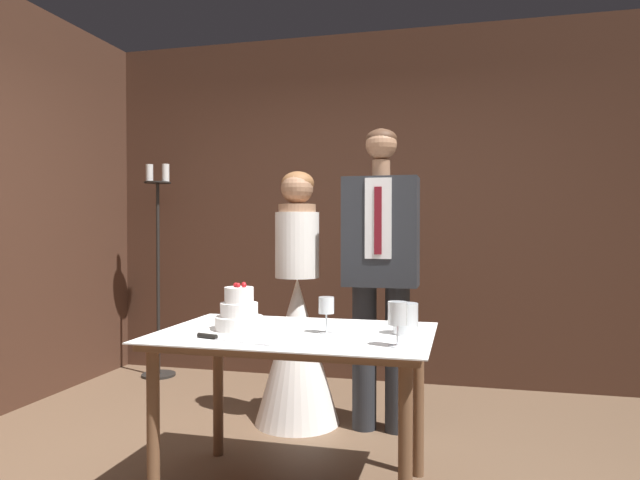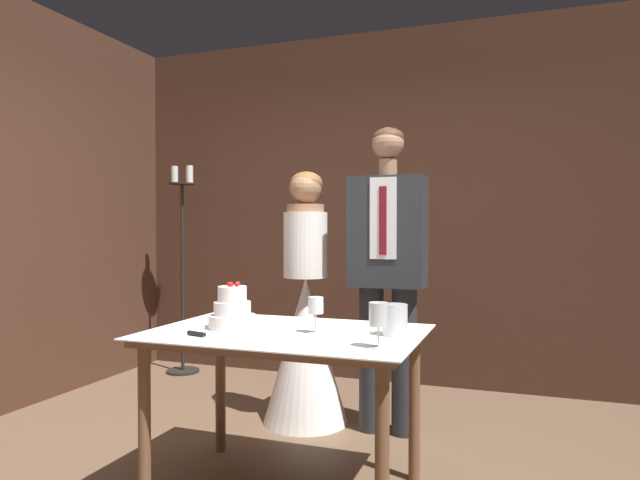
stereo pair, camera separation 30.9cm
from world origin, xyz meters
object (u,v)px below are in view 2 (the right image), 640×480
wine_glass_middle (378,317)px  cake_knife (207,336)px  hurricane_candle (395,321)px  tiered_cake (232,312)px  groom (388,263)px  wine_glass_near (316,307)px  cake_table (286,350)px  candle_stand (182,274)px  bride (306,330)px

wine_glass_middle → cake_knife: bearing=-176.4°
cake_knife → hurricane_candle: (0.77, 0.33, 0.06)m
tiered_cake → wine_glass_middle: (0.77, -0.21, 0.05)m
groom → tiered_cake: bearing=-119.7°
wine_glass_near → cake_table: bearing=-178.1°
cake_knife → wine_glass_middle: size_ratio=2.06×
wine_glass_near → candle_stand: candle_stand is taller
cake_knife → wine_glass_middle: wine_glass_middle is taller
wine_glass_middle → groom: 1.19m
tiered_cake → hurricane_candle: 0.78m
wine_glass_near → hurricane_candle: 0.36m
wine_glass_near → bride: 1.06m
wine_glass_middle → hurricane_candle: 0.29m
wine_glass_near → groom: groom is taller
hurricane_candle → groom: 0.92m
hurricane_candle → bride: bride is taller
wine_glass_near → bride: size_ratio=0.10×
cake_knife → wine_glass_middle: (0.76, 0.05, 0.12)m
tiered_cake → candle_stand: bearing=129.2°
wine_glass_near → wine_glass_middle: size_ratio=0.91×
cake_table → groom: size_ratio=0.68×
cake_knife → groom: groom is taller
cake_table → bride: bride is taller
cake_knife → bride: 1.22m
wine_glass_near → hurricane_candle: bearing=10.0°
cake_table → cake_knife: size_ratio=3.35×
cake_knife → wine_glass_near: wine_glass_near is taller
cake_table → groom: groom is taller
cake_knife → candle_stand: candle_stand is taller
wine_glass_middle → hurricane_candle: (0.00, 0.29, -0.06)m
tiered_cake → cake_knife: 0.26m
cake_table → bride: bearing=105.9°
groom → candle_stand: (-1.99, 0.83, -0.18)m
cake_knife → groom: (0.53, 1.20, 0.26)m
wine_glass_middle → bride: 1.42m
wine_glass_near → cake_knife: bearing=-146.6°
cake_knife → bride: bride is taller
wine_glass_near → hurricane_candle: (0.36, 0.06, -0.05)m
groom → hurricane_candle: bearing=-75.0°
bride → candle_stand: 1.70m
cake_knife → hurricane_candle: bearing=38.0°
cake_table → groom: bearing=74.1°
bride → groom: groom is taller
hurricane_candle → wine_glass_near: bearing=-170.0°
bride → wine_glass_middle: bearing=-56.5°
wine_glass_near → hurricane_candle: wine_glass_near is taller
cake_table → hurricane_candle: hurricane_candle is taller
wine_glass_middle → candle_stand: size_ratio=0.10×
cake_knife → wine_glass_middle: bearing=18.1°
cake_knife → candle_stand: size_ratio=0.21×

